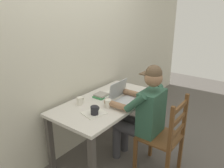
# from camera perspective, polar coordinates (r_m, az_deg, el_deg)

# --- Properties ---
(ground_plane) EXTENTS (8.00, 8.00, 0.00)m
(ground_plane) POSITION_cam_1_polar(r_m,az_deg,el_deg) (3.05, -1.08, -17.07)
(ground_plane) COLOR #56514C
(back_wall) EXTENTS (6.00, 0.04, 2.60)m
(back_wall) POSITION_cam_1_polar(r_m,az_deg,el_deg) (2.79, -8.55, 8.63)
(back_wall) COLOR beige
(back_wall) RESTS_ON ground
(desk) EXTENTS (1.39, 0.73, 0.73)m
(desk) POSITION_cam_1_polar(r_m,az_deg,el_deg) (2.72, -1.16, -6.26)
(desk) COLOR beige
(desk) RESTS_ON ground
(seated_person) EXTENTS (0.50, 0.60, 1.25)m
(seated_person) POSITION_cam_1_polar(r_m,az_deg,el_deg) (2.54, 7.88, -7.07)
(seated_person) COLOR #2D5642
(seated_person) RESTS_ON ground
(wooden_chair) EXTENTS (0.42, 0.42, 0.94)m
(wooden_chair) POSITION_cam_1_polar(r_m,az_deg,el_deg) (2.55, 13.29, -13.17)
(wooden_chair) COLOR brown
(wooden_chair) RESTS_ON ground
(laptop) EXTENTS (0.33, 0.28, 0.23)m
(laptop) POSITION_cam_1_polar(r_m,az_deg,el_deg) (2.67, 2.93, -3.22)
(laptop) COLOR #ADAFB2
(laptop) RESTS_ON desk
(computer_mouse) EXTENTS (0.06, 0.10, 0.03)m
(computer_mouse) POSITION_cam_1_polar(r_m,az_deg,el_deg) (2.83, 6.36, -2.72)
(computer_mouse) COLOR black
(computer_mouse) RESTS_ON desk
(coffee_mug_white) EXTENTS (0.11, 0.07, 0.09)m
(coffee_mug_white) POSITION_cam_1_polar(r_m,az_deg,el_deg) (2.60, -8.21, -4.29)
(coffee_mug_white) COLOR silver
(coffee_mug_white) RESTS_ON desk
(coffee_mug_dark) EXTENTS (0.12, 0.08, 0.10)m
(coffee_mug_dark) POSITION_cam_1_polar(r_m,az_deg,el_deg) (2.34, -4.48, -6.82)
(coffee_mug_dark) COLOR black
(coffee_mug_dark) RESTS_ON desk
(coffee_mug_spare) EXTENTS (0.12, 0.08, 0.09)m
(coffee_mug_spare) POSITION_cam_1_polar(r_m,az_deg,el_deg) (2.51, -0.94, -4.96)
(coffee_mug_spare) COLOR silver
(coffee_mug_spare) RESTS_ON desk
(book_stack_main) EXTENTS (0.19, 0.15, 0.04)m
(book_stack_main) POSITION_cam_1_polar(r_m,az_deg,el_deg) (2.79, -2.81, -2.95)
(book_stack_main) COLOR #38844C
(book_stack_main) RESTS_ON desk
(paper_pile_near_laptop) EXTENTS (0.27, 0.25, 0.01)m
(paper_pile_near_laptop) POSITION_cam_1_polar(r_m,az_deg,el_deg) (2.39, -4.65, -7.40)
(paper_pile_near_laptop) COLOR silver
(paper_pile_near_laptop) RESTS_ON desk
(paper_pile_back_corner) EXTENTS (0.27, 0.23, 0.02)m
(paper_pile_back_corner) POSITION_cam_1_polar(r_m,az_deg,el_deg) (2.85, -0.87, -2.63)
(paper_pile_back_corner) COLOR silver
(paper_pile_back_corner) RESTS_ON desk
(landscape_photo_print) EXTENTS (0.14, 0.10, 0.00)m
(landscape_photo_print) POSITION_cam_1_polar(r_m,az_deg,el_deg) (3.19, 1.93, -0.31)
(landscape_photo_print) COLOR #7A4293
(landscape_photo_print) RESTS_ON desk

